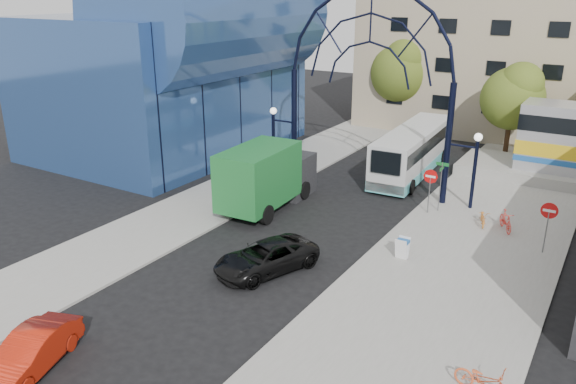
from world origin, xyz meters
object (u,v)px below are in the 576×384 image
Objects in this scene: black_suv at (266,257)px; tree_north_b at (402,69)px; stop_sign at (430,180)px; city_bus at (413,150)px; bike_near_b at (506,221)px; bike_near_a at (483,217)px; tree_north_a at (515,95)px; bike_far_a at (484,380)px; gateway_arch at (369,48)px; street_name_sign at (441,176)px; green_truck at (268,176)px; do_not_enter_sign at (549,216)px; red_sedan at (31,352)px; sandwich_board at (402,246)px.

tree_north_b is at bearing 120.16° from black_suv.
stop_sign is 0.22× the size of city_bus.
city_bus reaches higher than bike_near_b.
bike_near_a is (6.34, -6.86, -1.06)m from city_bus.
bike_far_a is (4.89, -27.34, -4.00)m from tree_north_a.
bike_near_b is (8.05, 9.87, -0.02)m from black_suv.
gateway_arch reaches higher than street_name_sign.
city_bus is 10.28m from bike_near_b.
green_truck is (0.48, -21.46, -3.43)m from tree_north_b.
do_not_enter_sign is at bearing -72.97° from tree_north_a.
city_bus is at bearing 116.44° from stop_sign.
green_truck is 4.02× the size of bike_far_a.
tree_north_a is (-4.88, 15.93, 2.63)m from do_not_enter_sign.
bike_far_a is (14.89, -31.34, -4.66)m from tree_north_b.
gateway_arch is 13.98m from tree_north_a.
do_not_enter_sign is at bearing -45.36° from city_bus.
bike_near_a is 1.16m from bike_near_b.
gateway_arch is 8.54m from city_bus.
green_truck is (-8.59, -4.14, -0.30)m from street_name_sign.
red_sedan is (2.07, -37.72, -4.61)m from tree_north_b.
green_truck is 11.76m from bike_near_a.
stop_sign reaches higher than sandwich_board.
black_suv is 12.74m from bike_near_b.
tree_north_a reaches higher than red_sedan.
sandwich_board is 26.15m from tree_north_b.
green_truck is at bearing 77.00° from red_sedan.
stop_sign is 1.36× the size of bike_far_a.
tree_north_a is 0.95× the size of green_truck.
green_truck reaches higher than bike_far_a.
red_sedan is at bearing -125.76° from do_not_enter_sign.
gateway_arch is 3.45× the size of red_sedan.
black_suv is at bearing -94.87° from city_bus.
tree_north_a is at bearing 15.86° from bike_far_a.
street_name_sign is at bearing -62.35° from tree_north_b.
green_truck is 7.94m from black_suv.
stop_sign is 1.44× the size of bike_near_b.
do_not_enter_sign reaches higher than bike_far_a.
gateway_arch is 8.38m from street_name_sign.
tree_north_b is at bearing 74.58° from red_sedan.
gateway_arch is at bearing 41.27° from bike_far_a.
city_bus is (1.45, 4.73, -6.96)m from gateway_arch.
black_suv is at bearing 55.87° from red_sedan.
red_sedan is at bearing -99.94° from city_bus.
tree_north_b is at bearing 111.59° from sandwich_board.
tree_north_b is 22.72m from bike_near_b.
sandwich_board is 0.54× the size of bike_far_a.
tree_north_a is at bearing 107.03° from do_not_enter_sign.
city_bus is (-4.15, 12.75, 0.85)m from sandwich_board.
city_bus is 26.74m from red_sedan.
bike_near_a is (6.91, 10.00, -0.13)m from black_suv.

